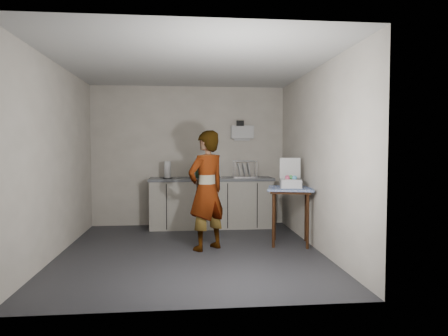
{
  "coord_description": "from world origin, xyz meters",
  "views": [
    {
      "loc": [
        -0.09,
        -5.54,
        1.47
      ],
      "look_at": [
        0.51,
        0.45,
        1.15
      ],
      "focal_mm": 32.0,
      "sensor_mm": 36.0,
      "label": 1
    }
  ],
  "objects": [
    {
      "name": "wall_shelf",
      "position": [
        1.0,
        1.92,
        1.75
      ],
      "size": [
        0.42,
        0.18,
        0.37
      ],
      "color": "silver",
      "rests_on": "ground"
    },
    {
      "name": "ceiling",
      "position": [
        0.0,
        0.0,
        2.6
      ],
      "size": [
        3.6,
        4.0,
        0.01
      ],
      "primitive_type": "cube",
      "color": "silver",
      "rests_on": "wall_back"
    },
    {
      "name": "standing_man",
      "position": [
        0.23,
        0.11,
        0.85
      ],
      "size": [
        0.74,
        0.7,
        1.7
      ],
      "primitive_type": "imported",
      "rotation": [
        0.0,
        0.0,
        3.78
      ],
      "color": "#B2A593",
      "rests_on": "ground"
    },
    {
      "name": "wall_left",
      "position": [
        -1.79,
        0.0,
        1.3
      ],
      "size": [
        0.02,
        4.0,
        2.6
      ],
      "primitive_type": "cube",
      "color": "beige",
      "rests_on": "ground"
    },
    {
      "name": "ground",
      "position": [
        0.0,
        0.0,
        0.0
      ],
      "size": [
        4.0,
        4.0,
        0.0
      ],
      "primitive_type": "plane",
      "color": "#252429",
      "rests_on": "ground"
    },
    {
      "name": "wall_back",
      "position": [
        0.0,
        1.99,
        1.3
      ],
      "size": [
        3.6,
        0.02,
        2.6
      ],
      "primitive_type": "cube",
      "color": "beige",
      "rests_on": "ground"
    },
    {
      "name": "paper_towel",
      "position": [
        -0.39,
        1.59,
        1.05
      ],
      "size": [
        0.17,
        0.17,
        0.31
      ],
      "color": "black",
      "rests_on": "kitchen_counter"
    },
    {
      "name": "dish_rack",
      "position": [
        1.02,
        1.73,
        0.98
      ],
      "size": [
        0.45,
        0.34,
        0.31
      ],
      "color": "silver",
      "rests_on": "kitchen_counter"
    },
    {
      "name": "soda_can",
      "position": [
        0.32,
        1.67,
        0.96
      ],
      "size": [
        0.06,
        0.06,
        0.11
      ],
      "primitive_type": "cylinder",
      "color": "red",
      "rests_on": "kitchen_counter"
    },
    {
      "name": "soap_bottle",
      "position": [
        0.2,
        1.66,
        1.06
      ],
      "size": [
        0.15,
        0.15,
        0.3
      ],
      "primitive_type": "imported",
      "rotation": [
        0.0,
        0.0,
        0.42
      ],
      "color": "black",
      "rests_on": "kitchen_counter"
    },
    {
      "name": "wall_right",
      "position": [
        1.79,
        0.0,
        1.3
      ],
      "size": [
        0.02,
        4.0,
        2.6
      ],
      "primitive_type": "cube",
      "color": "beige",
      "rests_on": "ground"
    },
    {
      "name": "side_table",
      "position": [
        1.5,
        0.29,
        0.75
      ],
      "size": [
        0.81,
        0.81,
        0.86
      ],
      "rotation": [
        0.0,
        0.0,
        -0.25
      ],
      "color": "#391A0D",
      "rests_on": "ground"
    },
    {
      "name": "dark_bottle",
      "position": [
        0.15,
        1.78,
        1.04
      ],
      "size": [
        0.08,
        0.08,
        0.26
      ],
      "primitive_type": "cylinder",
      "color": "black",
      "rests_on": "kitchen_counter"
    },
    {
      "name": "kitchen_counter",
      "position": [
        0.4,
        1.7,
        0.43
      ],
      "size": [
        2.24,
        0.62,
        0.91
      ],
      "color": "black",
      "rests_on": "ground"
    },
    {
      "name": "bakery_box",
      "position": [
        1.51,
        0.33,
        0.96
      ],
      "size": [
        0.37,
        0.38,
        0.44
      ],
      "rotation": [
        0.0,
        0.0,
        -0.18
      ],
      "color": "silver",
      "rests_on": "side_table"
    }
  ]
}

